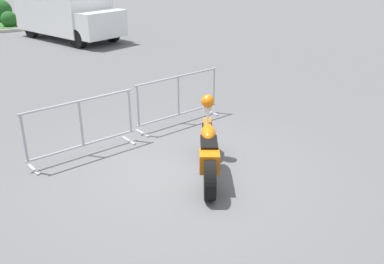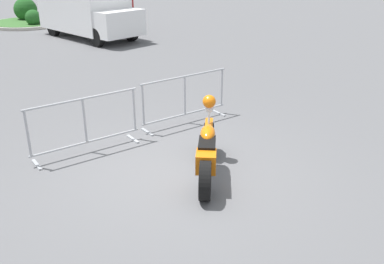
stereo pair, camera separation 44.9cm
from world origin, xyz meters
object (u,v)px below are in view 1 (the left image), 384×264
at_px(crowd_barrier_near, 81,127).
at_px(crowd_barrier_far, 178,99).
at_px(pedestrian, 109,9).
at_px(motorcycle, 208,150).
at_px(delivery_van, 66,9).

height_order(crowd_barrier_near, crowd_barrier_far, same).
bearing_deg(pedestrian, crowd_barrier_far, -175.34).
bearing_deg(motorcycle, crowd_barrier_near, 72.34).
bearing_deg(crowd_barrier_far, crowd_barrier_near, 180.00).
distance_m(motorcycle, pedestrian, 15.11).
distance_m(motorcycle, crowd_barrier_near, 2.39).
height_order(motorcycle, pedestrian, pedestrian).
bearing_deg(pedestrian, delivery_van, 141.60).
distance_m(crowd_barrier_far, delivery_van, 10.78).
height_order(crowd_barrier_near, delivery_van, delivery_van).
height_order(crowd_barrier_far, delivery_van, delivery_van).
bearing_deg(delivery_van, crowd_barrier_near, -33.72).
bearing_deg(pedestrian, motorcycle, -175.80).
height_order(motorcycle, crowd_barrier_far, motorcycle).
height_order(crowd_barrier_far, pedestrian, pedestrian).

